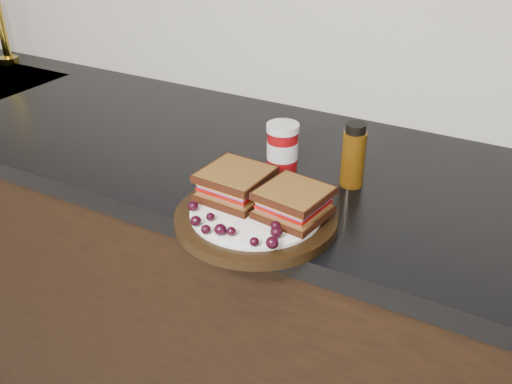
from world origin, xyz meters
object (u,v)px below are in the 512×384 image
(plate, at_px, (256,218))
(sandwich_left, at_px, (236,184))
(oil_bottle, at_px, (353,155))
(condiment_jar, at_px, (282,147))

(plate, height_order, sandwich_left, sandwich_left)
(plate, height_order, oil_bottle, oil_bottle)
(condiment_jar, bearing_deg, sandwich_left, -89.82)
(sandwich_left, relative_size, condiment_jar, 1.16)
(oil_bottle, bearing_deg, condiment_jar, -179.27)
(condiment_jar, bearing_deg, plate, -75.06)
(plate, distance_m, oil_bottle, 0.24)
(plate, bearing_deg, condiment_jar, 104.94)
(plate, relative_size, sandwich_left, 2.50)
(plate, height_order, condiment_jar, condiment_jar)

